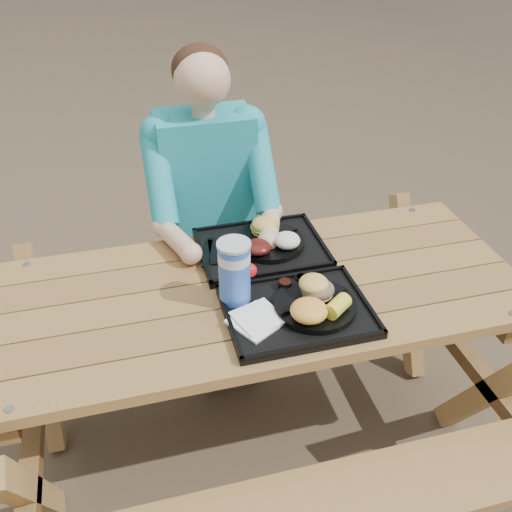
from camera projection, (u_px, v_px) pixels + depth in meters
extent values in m
plane|color=#999999|center=(256.00, 433.00, 2.33)|extent=(60.00, 60.00, 0.00)
cube|color=black|center=(297.00, 312.00, 1.79)|extent=(0.45, 0.35, 0.02)
cube|color=black|center=(261.00, 249.00, 2.08)|extent=(0.45, 0.35, 0.02)
cylinder|color=black|center=(315.00, 305.00, 1.78)|extent=(0.26, 0.26, 0.02)
cylinder|color=black|center=(269.00, 242.00, 2.08)|extent=(0.26, 0.26, 0.02)
cube|color=white|center=(256.00, 321.00, 1.73)|extent=(0.19, 0.19, 0.02)
cylinder|color=blue|center=(234.00, 273.00, 1.77)|extent=(0.10, 0.10, 0.20)
cylinder|color=black|center=(285.00, 285.00, 1.86)|extent=(0.05, 0.05, 0.03)
cylinder|color=yellow|center=(302.00, 280.00, 1.88)|extent=(0.05, 0.05, 0.03)
ellipsoid|color=#FFB643|center=(309.00, 311.00, 1.70)|extent=(0.11, 0.11, 0.06)
cube|color=black|center=(213.00, 251.00, 2.04)|extent=(0.05, 0.17, 0.01)
ellipsoid|color=#4D120F|center=(258.00, 247.00, 2.00)|extent=(0.10, 0.10, 0.04)
ellipsoid|color=white|center=(287.00, 240.00, 2.02)|extent=(0.09, 0.09, 0.05)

